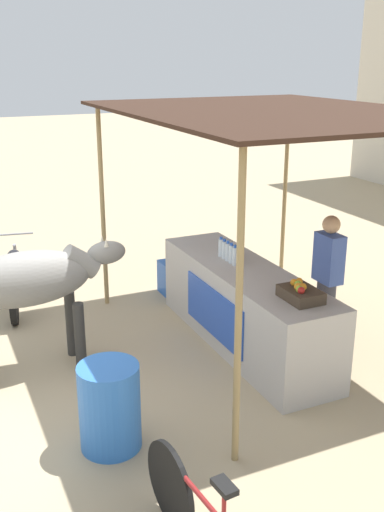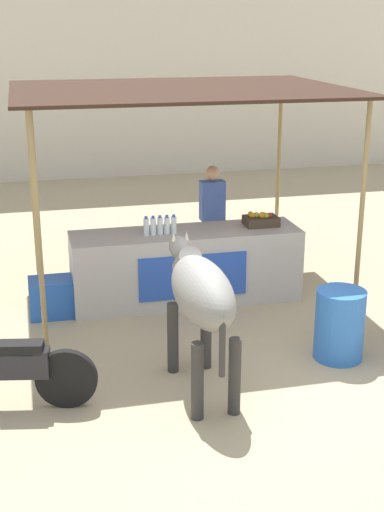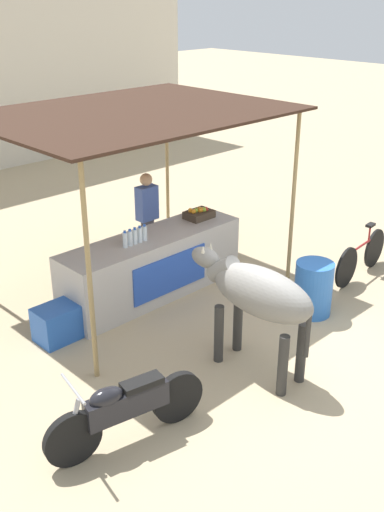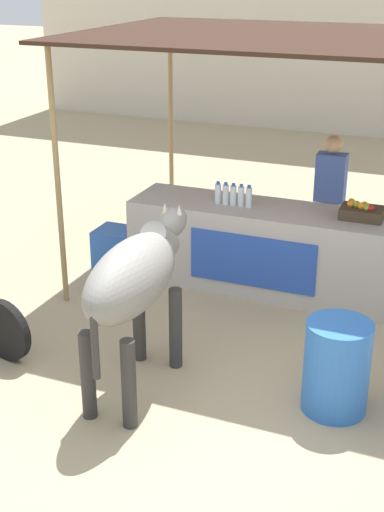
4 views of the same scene
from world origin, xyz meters
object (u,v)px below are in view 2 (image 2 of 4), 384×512
Objects in this scene: vendor_behind_counter at (212,222)px; cooler_box at (53,297)px; motorcycle_parked at (0,368)px; cow at (200,294)px; water_barrel at (339,325)px; stall_counter at (186,266)px; fruit_crate at (261,220)px.

vendor_behind_counter is 2.75× the size of cooler_box.
cooler_box is 2.29m from motorcycle_parked.
cow is at bearing -106.97° from vendor_behind_counter.
stall_counter is at bearing 121.59° from water_barrel.
cow reaches higher than cooler_box.
fruit_crate is 2.81m from cow.
motorcycle_parked is (-2.90, -3.05, -0.42)m from vendor_behind_counter.
vendor_behind_counter is 3.26m from cow.
water_barrel reaches higher than cooler_box.
cow is (-1.66, -0.31, 0.64)m from water_barrel.
cooler_box is at bearing 147.01° from water_barrel.
stall_counter is 2.46m from cow.
water_barrel is (3.01, -1.95, 0.16)m from cooler_box.
fruit_crate reaches higher than water_barrel.
water_barrel is (0.71, -2.80, -0.45)m from vendor_behind_counter.
fruit_crate reaches higher than cooler_box.
vendor_behind_counter is 4.23m from motorcycle_parked.
fruit_crate is at bearing 3.03° from cooler_box.
water_barrel is 0.44× the size of cow.
stall_counter reaches higher than motorcycle_parked.
fruit_crate is 0.24× the size of cow.
vendor_behind_counter is at bearing 20.28° from cooler_box.
fruit_crate reaches higher than stall_counter.
fruit_crate is 0.87m from vendor_behind_counter.
vendor_behind_counter is 0.93× the size of motorcycle_parked.
water_barrel is at bearing 10.73° from cow.
fruit_crate is 0.55× the size of water_barrel.
motorcycle_parked is (-2.35, -2.30, -0.05)m from stall_counter.
vendor_behind_counter is (0.55, 0.75, 0.37)m from stall_counter.
cooler_box is (-2.79, -0.15, -0.80)m from fruit_crate.
fruit_crate is at bearing 59.25° from cow.
cooler_box is 2.75m from cow.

